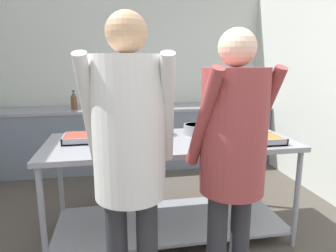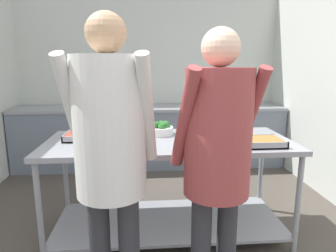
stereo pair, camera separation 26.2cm
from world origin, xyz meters
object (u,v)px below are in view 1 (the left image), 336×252
at_px(sauce_pan, 196,129).
at_px(water_bottle, 74,101).
at_px(guest_serving_left, 129,145).
at_px(guest_serving_right, 233,146).
at_px(serving_tray_vegetables, 86,138).
at_px(plate_stack, 127,134).
at_px(serving_tray_roast, 258,140).
at_px(broccoli_bowl, 158,129).

bearing_deg(sauce_pan, water_bottle, 127.31).
bearing_deg(water_bottle, sauce_pan, -52.69).
height_order(guest_serving_left, guest_serving_right, guest_serving_left).
bearing_deg(serving_tray_vegetables, guest_serving_right, -46.89).
xyz_separation_m(plate_stack, guest_serving_right, (0.56, -1.08, 0.16)).
relative_size(plate_stack, guest_serving_right, 0.14).
relative_size(plate_stack, serving_tray_roast, 0.62).
relative_size(serving_tray_vegetables, plate_stack, 1.54).
relative_size(serving_tray_vegetables, broccoli_bowl, 1.44).
relative_size(serving_tray_vegetables, sauce_pan, 1.00).
distance_m(guest_serving_left, guest_serving_right, 0.59).
relative_size(broccoli_bowl, guest_serving_left, 0.15).
relative_size(guest_serving_left, guest_serving_right, 1.04).
xyz_separation_m(broccoli_bowl, water_bottle, (-0.92, 1.63, 0.08)).
relative_size(broccoli_bowl, water_bottle, 1.00).
bearing_deg(water_bottle, broccoli_bowl, -60.55).
height_order(plate_stack, broccoli_bowl, broccoli_bowl).
bearing_deg(plate_stack, serving_tray_vegetables, -160.57).
xyz_separation_m(sauce_pan, guest_serving_left, (-0.67, -1.06, 0.17)).
xyz_separation_m(guest_serving_right, water_bottle, (-1.19, 2.70, -0.04)).
bearing_deg(broccoli_bowl, serving_tray_roast, -29.19).
height_order(broccoli_bowl, guest_serving_left, guest_serving_left).
height_order(plate_stack, sauce_pan, sauce_pan).
relative_size(sauce_pan, serving_tray_roast, 0.96).
bearing_deg(water_bottle, serving_tray_roast, -50.73).
height_order(broccoli_bowl, water_bottle, water_bottle).
height_order(serving_tray_vegetables, broccoli_bowl, broccoli_bowl).
bearing_deg(sauce_pan, guest_serving_right, -94.36).
xyz_separation_m(serving_tray_vegetables, guest_serving_right, (0.90, -0.96, 0.15)).
distance_m(serving_tray_vegetables, serving_tray_roast, 1.42).
height_order(plate_stack, guest_serving_right, guest_serving_right).
relative_size(sauce_pan, guest_serving_right, 0.22).
height_order(plate_stack, guest_serving_left, guest_serving_left).
distance_m(serving_tray_vegetables, guest_serving_right, 1.32).
xyz_separation_m(plate_stack, water_bottle, (-0.64, 1.62, 0.11)).
bearing_deg(guest_serving_right, guest_serving_left, -177.38).
relative_size(serving_tray_roast, guest_serving_right, 0.23).
bearing_deg(sauce_pan, guest_serving_left, -122.39).
bearing_deg(serving_tray_roast, water_bottle, 129.27).
distance_m(sauce_pan, serving_tray_roast, 0.57).
bearing_deg(serving_tray_vegetables, broccoli_bowl, 9.51).
relative_size(plate_stack, broccoli_bowl, 0.93).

